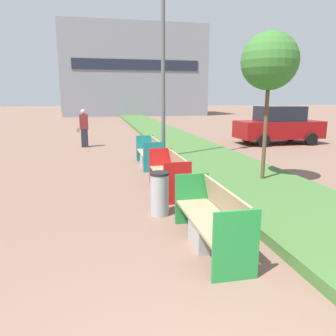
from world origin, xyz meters
name	(u,v)px	position (x,y,z in m)	size (l,w,h in m)	color
planter_grass_strip	(192,149)	(3.20, 12.00, 0.09)	(2.80, 120.00, 0.18)	#426B33
building_backdrop	(133,72)	(4.00, 43.10, 5.49)	(17.75, 8.94, 10.98)	gray
bench_green_frame	(212,224)	(0.94, 3.10, 0.37)	(0.65, 2.05, 0.94)	#9E9B96
bench_red_frame	(169,177)	(0.94, 6.20, 0.37)	(0.65, 2.03, 0.94)	#9E9B96
bench_teal_frame	(150,155)	(0.94, 9.37, 0.36)	(0.65, 1.90, 0.94)	#9E9B96
litter_bin	(160,194)	(0.40, 4.65, 0.43)	(0.38, 0.38, 0.87)	#9EA0A5
street_lamp_post	(163,20)	(1.55, 10.09, 4.82)	(0.24, 0.44, 8.87)	#56595B
sapling_tree_near	(270,62)	(3.49, 6.31, 3.15)	(1.42, 1.42, 3.88)	brown
pedestrian_walking	(84,128)	(-1.39, 14.28, 0.90)	(0.53, 0.24, 1.76)	#232633
parked_car_distant	(279,125)	(8.08, 13.47, 0.91)	(4.23, 2.00, 1.86)	maroon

